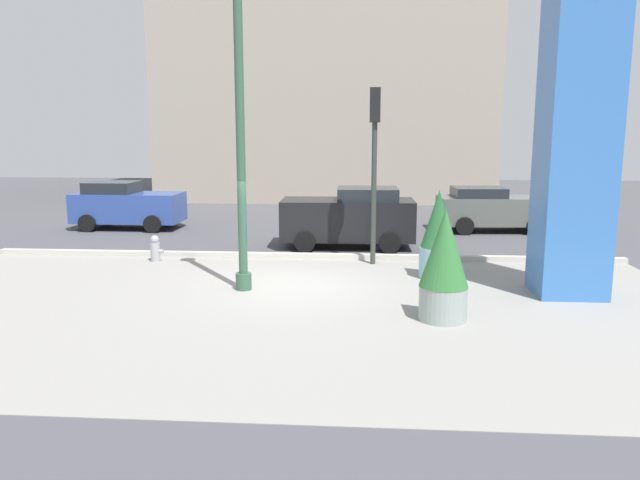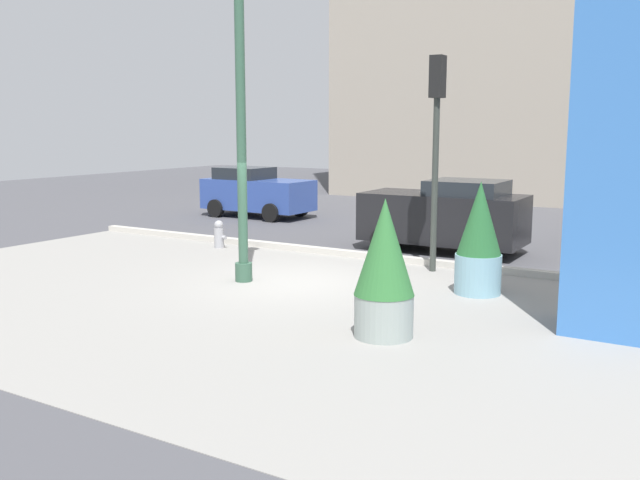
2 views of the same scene
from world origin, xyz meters
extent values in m
plane|color=#47474C|center=(0.00, 4.00, 0.00)|extent=(60.00, 60.00, 0.00)
cube|color=gray|center=(0.00, -2.00, 0.00)|extent=(18.00, 10.00, 0.02)
cube|color=#B7B2A8|center=(0.00, 3.12, 0.08)|extent=(18.00, 0.24, 0.16)
cylinder|color=#335642|center=(-1.00, -0.50, 0.20)|extent=(0.36, 0.36, 0.40)
cylinder|color=#335642|center=(-1.00, -0.50, 3.22)|extent=(0.20, 0.20, 6.45)
cube|color=#3870BC|center=(6.27, -0.33, 3.23)|extent=(1.44, 1.44, 6.46)
cylinder|color=gray|center=(3.28, -2.51, 0.34)|extent=(0.92, 0.92, 0.68)
cylinder|color=#382819|center=(3.28, -2.51, 0.66)|extent=(0.84, 0.84, 0.04)
cone|color=#2D6B33|center=(3.28, -2.51, 1.42)|extent=(0.94, 0.94, 1.49)
cylinder|color=#7AA8B7|center=(3.57, 1.00, 0.39)|extent=(0.90, 0.90, 0.78)
cylinder|color=#382819|center=(3.57, 1.00, 0.76)|extent=(0.83, 0.83, 0.04)
cone|color=#235B2D|center=(3.57, 1.00, 1.49)|extent=(0.85, 0.85, 1.42)
cylinder|color=#99999E|center=(-4.08, 2.42, 0.28)|extent=(0.26, 0.26, 0.55)
sphere|color=#99999E|center=(-4.08, 2.42, 0.63)|extent=(0.24, 0.24, 0.24)
cylinder|color=#99999E|center=(-3.91, 2.42, 0.30)|extent=(0.12, 0.10, 0.10)
cylinder|color=#333833|center=(2.00, 2.55, 1.92)|extent=(0.14, 0.14, 3.84)
cube|color=black|center=(2.00, 2.55, 4.29)|extent=(0.28, 0.32, 0.90)
sphere|color=red|center=(2.00, 2.72, 4.29)|extent=(0.18, 0.18, 0.18)
cylinder|color=black|center=(5.20, 9.49, 0.32)|extent=(0.65, 0.25, 0.64)
cylinder|color=black|center=(5.29, 7.69, 0.32)|extent=(0.65, 0.25, 0.64)
cube|color=black|center=(1.22, 5.05, 0.89)|extent=(4.16, 1.94, 1.24)
cube|color=#1E2328|center=(1.84, 5.06, 1.70)|extent=(1.89, 1.66, 0.38)
cylinder|color=black|center=(-0.04, 4.10, 0.32)|extent=(0.64, 0.23, 0.64)
cylinder|color=black|center=(-0.08, 5.94, 0.32)|extent=(0.64, 0.23, 0.64)
cylinder|color=black|center=(2.52, 4.16, 0.32)|extent=(0.64, 0.23, 0.64)
cylinder|color=black|center=(2.48, 6.00, 0.32)|extent=(0.64, 0.23, 0.64)
cube|color=#2D4793|center=(-7.10, 8.25, 0.81)|extent=(3.97, 1.83, 1.08)
cube|color=#1E2328|center=(-7.69, 8.25, 1.56)|extent=(1.80, 1.58, 0.42)
cylinder|color=black|center=(-5.86, 9.11, 0.32)|extent=(0.64, 0.23, 0.64)
cylinder|color=black|center=(-5.89, 7.34, 0.32)|extent=(0.64, 0.23, 0.64)
cylinder|color=black|center=(-8.31, 9.15, 0.32)|extent=(0.64, 0.23, 0.64)
cylinder|color=black|center=(-8.33, 7.38, 0.32)|extent=(0.64, 0.23, 0.64)
cube|color=slate|center=(2.23, 4.76, 0.42)|extent=(0.34, 0.32, 0.84)
cylinder|color=#236656|center=(2.23, 4.76, 1.15)|extent=(0.50, 0.50, 0.63)
sphere|color=#8C664C|center=(2.23, 4.76, 1.57)|extent=(0.23, 0.23, 0.23)
camera|label=1|loc=(1.76, -13.99, 3.56)|focal=34.33mm
camera|label=2|loc=(7.95, -12.00, 3.25)|focal=39.48mm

